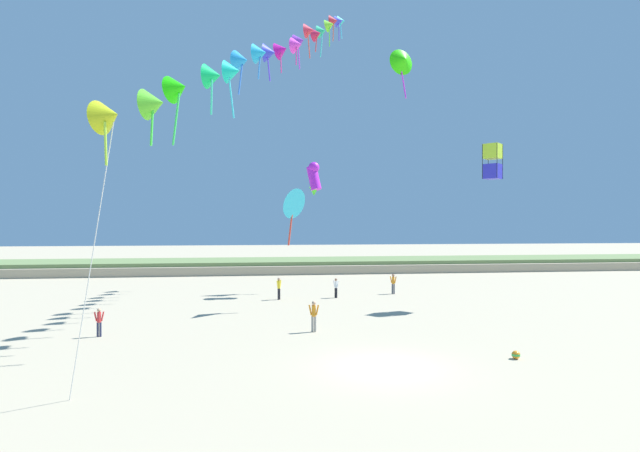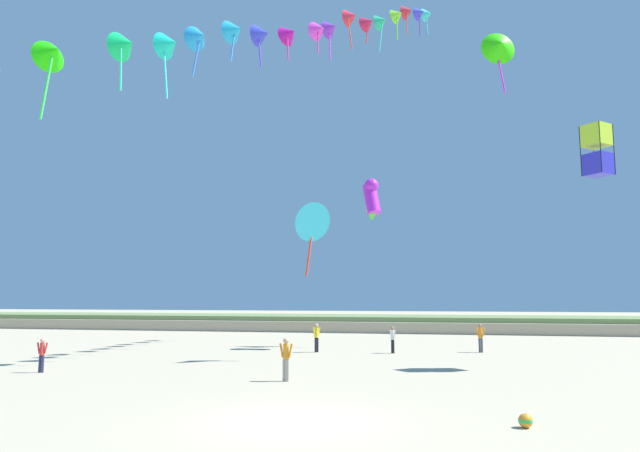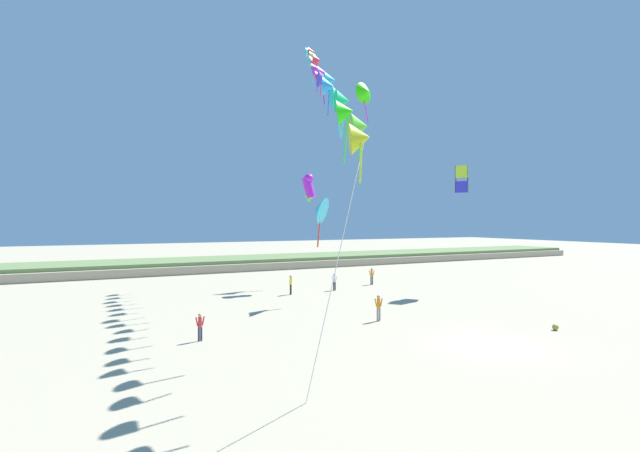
{
  "view_description": "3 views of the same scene",
  "coord_description": "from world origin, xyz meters",
  "px_view_note": "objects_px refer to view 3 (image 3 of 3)",
  "views": [
    {
      "loc": [
        -5.26,
        -19.86,
        5.87
      ],
      "look_at": [
        -1.59,
        8.63,
        5.76
      ],
      "focal_mm": 28.0,
      "sensor_mm": 36.0,
      "label": 1
    },
    {
      "loc": [
        3.97,
        -15.2,
        3.3
      ],
      "look_at": [
        -1.71,
        11.58,
        6.72
      ],
      "focal_mm": 32.0,
      "sensor_mm": 36.0,
      "label": 2
    },
    {
      "loc": [
        -17.51,
        -16.09,
        6.38
      ],
      "look_at": [
        -3.46,
        12.99,
        6.1
      ],
      "focal_mm": 24.0,
      "sensor_mm": 36.0,
      "label": 3
    }
  ],
  "objects_px": {
    "person_mid_center": "(372,275)",
    "person_far_left": "(291,283)",
    "person_near_right": "(200,325)",
    "large_kite_outer_drift": "(366,92)",
    "beach_ball": "(555,327)",
    "large_kite_low_lead": "(462,180)",
    "large_kite_high_solo": "(309,187)",
    "person_near_left": "(334,281)",
    "large_kite_mid_trail": "(319,210)",
    "person_far_right": "(379,306)"
  },
  "relations": [
    {
      "from": "person_mid_center",
      "to": "person_far_left",
      "type": "height_order",
      "value": "person_far_left"
    },
    {
      "from": "person_near_right",
      "to": "person_mid_center",
      "type": "height_order",
      "value": "person_mid_center"
    },
    {
      "from": "large_kite_outer_drift",
      "to": "beach_ball",
      "type": "bearing_deg",
      "value": -95.83
    },
    {
      "from": "large_kite_low_lead",
      "to": "beach_ball",
      "type": "distance_m",
      "value": 17.61
    },
    {
      "from": "person_mid_center",
      "to": "large_kite_high_solo",
      "type": "distance_m",
      "value": 11.08
    },
    {
      "from": "person_near_left",
      "to": "person_far_left",
      "type": "bearing_deg",
      "value": -175.46
    },
    {
      "from": "person_far_left",
      "to": "large_kite_outer_drift",
      "type": "xyz_separation_m",
      "value": [
        12.03,
        6.91,
        20.31
      ]
    },
    {
      "from": "beach_ball",
      "to": "large_kite_high_solo",
      "type": "bearing_deg",
      "value": 106.63
    },
    {
      "from": "beach_ball",
      "to": "large_kite_low_lead",
      "type": "bearing_deg",
      "value": 67.43
    },
    {
      "from": "large_kite_mid_trail",
      "to": "large_kite_high_solo",
      "type": "height_order",
      "value": "large_kite_high_solo"
    },
    {
      "from": "person_mid_center",
      "to": "large_kite_low_lead",
      "type": "bearing_deg",
      "value": -52.9
    },
    {
      "from": "person_near_right",
      "to": "large_kite_mid_trail",
      "type": "height_order",
      "value": "large_kite_mid_trail"
    },
    {
      "from": "beach_ball",
      "to": "person_mid_center",
      "type": "bearing_deg",
      "value": 89.39
    },
    {
      "from": "large_kite_low_lead",
      "to": "large_kite_high_solo",
      "type": "height_order",
      "value": "large_kite_low_lead"
    },
    {
      "from": "person_far_left",
      "to": "large_kite_outer_drift",
      "type": "distance_m",
      "value": 24.6
    },
    {
      "from": "large_kite_low_lead",
      "to": "large_kite_high_solo",
      "type": "relative_size",
      "value": 0.88
    },
    {
      "from": "large_kite_low_lead",
      "to": "large_kite_high_solo",
      "type": "xyz_separation_m",
      "value": [
        -11.89,
        8.05,
        -0.52
      ]
    },
    {
      "from": "person_near_left",
      "to": "large_kite_outer_drift",
      "type": "relative_size",
      "value": 0.32
    },
    {
      "from": "person_far_right",
      "to": "large_kite_high_solo",
      "type": "height_order",
      "value": "large_kite_high_solo"
    },
    {
      "from": "person_mid_center",
      "to": "large_kite_high_solo",
      "type": "xyz_separation_m",
      "value": [
        -6.59,
        1.03,
        8.84
      ]
    },
    {
      "from": "large_kite_low_lead",
      "to": "large_kite_high_solo",
      "type": "distance_m",
      "value": 14.37
    },
    {
      "from": "large_kite_mid_trail",
      "to": "large_kite_high_solo",
      "type": "bearing_deg",
      "value": 71.66
    },
    {
      "from": "large_kite_mid_trail",
      "to": "large_kite_high_solo",
      "type": "distance_m",
      "value": 8.26
    },
    {
      "from": "person_far_left",
      "to": "large_kite_mid_trail",
      "type": "relative_size",
      "value": 0.42
    },
    {
      "from": "person_near_left",
      "to": "large_kite_outer_drift",
      "type": "height_order",
      "value": "large_kite_outer_drift"
    },
    {
      "from": "person_near_right",
      "to": "person_far_right",
      "type": "height_order",
      "value": "person_far_right"
    },
    {
      "from": "person_mid_center",
      "to": "person_far_right",
      "type": "xyz_separation_m",
      "value": [
        -8.32,
        -13.78,
        -0.0
      ]
    },
    {
      "from": "person_mid_center",
      "to": "large_kite_mid_trail",
      "type": "height_order",
      "value": "large_kite_mid_trail"
    },
    {
      "from": "person_near_right",
      "to": "large_kite_low_lead",
      "type": "height_order",
      "value": "large_kite_low_lead"
    },
    {
      "from": "person_near_right",
      "to": "person_far_left",
      "type": "xyz_separation_m",
      "value": [
        9.88,
        11.58,
        0.13
      ]
    },
    {
      "from": "large_kite_mid_trail",
      "to": "large_kite_high_solo",
      "type": "relative_size",
      "value": 1.44
    },
    {
      "from": "large_kite_mid_trail",
      "to": "large_kite_outer_drift",
      "type": "distance_m",
      "value": 21.35
    },
    {
      "from": "large_kite_high_solo",
      "to": "large_kite_outer_drift",
      "type": "bearing_deg",
      "value": 23.75
    },
    {
      "from": "person_near_left",
      "to": "large_kite_mid_trail",
      "type": "relative_size",
      "value": 0.38
    },
    {
      "from": "person_mid_center",
      "to": "large_kite_mid_trail",
      "type": "xyz_separation_m",
      "value": [
        -9.07,
        -6.45,
        6.38
      ]
    },
    {
      "from": "large_kite_high_solo",
      "to": "beach_ball",
      "type": "bearing_deg",
      "value": -73.37
    },
    {
      "from": "person_far_right",
      "to": "person_far_left",
      "type": "bearing_deg",
      "value": 96.5
    },
    {
      "from": "large_kite_mid_trail",
      "to": "large_kite_low_lead",
      "type": "bearing_deg",
      "value": -2.23
    },
    {
      "from": "beach_ball",
      "to": "person_far_right",
      "type": "bearing_deg",
      "value": 141.21
    },
    {
      "from": "large_kite_outer_drift",
      "to": "beach_ball",
      "type": "relative_size",
      "value": 13.58
    },
    {
      "from": "large_kite_high_solo",
      "to": "person_near_right",
      "type": "bearing_deg",
      "value": -131.7
    },
    {
      "from": "person_near_left",
      "to": "large_kite_high_solo",
      "type": "height_order",
      "value": "large_kite_high_solo"
    },
    {
      "from": "person_far_right",
      "to": "large_kite_outer_drift",
      "type": "relative_size",
      "value": 0.34
    },
    {
      "from": "person_near_left",
      "to": "large_kite_low_lead",
      "type": "bearing_deg",
      "value": -27.55
    },
    {
      "from": "large_kite_outer_drift",
      "to": "beach_ball",
      "type": "distance_m",
      "value": 33.03
    },
    {
      "from": "person_near_right",
      "to": "person_mid_center",
      "type": "xyz_separation_m",
      "value": [
        19.55,
        13.51,
        0.11
      ]
    },
    {
      "from": "person_mid_center",
      "to": "large_kite_mid_trail",
      "type": "distance_m",
      "value": 12.83
    },
    {
      "from": "large_kite_low_lead",
      "to": "large_kite_mid_trail",
      "type": "relative_size",
      "value": 0.61
    },
    {
      "from": "large_kite_low_lead",
      "to": "beach_ball",
      "type": "relative_size",
      "value": 6.88
    },
    {
      "from": "person_near_right",
      "to": "beach_ball",
      "type": "bearing_deg",
      "value": -19.33
    }
  ]
}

